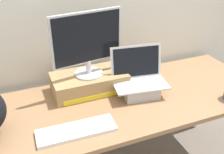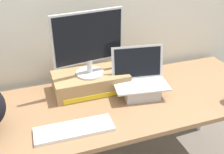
# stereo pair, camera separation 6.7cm
# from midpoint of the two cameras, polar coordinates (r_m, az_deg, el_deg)

# --- Properties ---
(desk) EXTENTS (2.10, 0.72, 0.73)m
(desk) POSITION_cam_midpoint_polar(r_m,az_deg,el_deg) (1.73, 1.12, -7.10)
(desk) COLOR #99704C
(desk) RESTS_ON ground
(toner_box_yellow) EXTENTS (0.49, 0.26, 0.12)m
(toner_box_yellow) POSITION_cam_midpoint_polar(r_m,az_deg,el_deg) (1.78, -3.58, -1.03)
(toner_box_yellow) COLOR #A88456
(toner_box_yellow) RESTS_ON desk
(desktop_monitor) EXTENTS (0.46, 0.19, 0.42)m
(desktop_monitor) POSITION_cam_midpoint_polar(r_m,az_deg,el_deg) (1.66, -3.86, 7.35)
(desktop_monitor) COLOR silver
(desktop_monitor) RESTS_ON toner_box_yellow
(open_laptop) EXTENTS (0.37, 0.27, 0.30)m
(open_laptop) POSITION_cam_midpoint_polar(r_m,az_deg,el_deg) (1.75, 7.07, -1.75)
(open_laptop) COLOR #ADADB2
(open_laptop) RESTS_ON desk
(external_keyboard) EXTENTS (0.43, 0.15, 0.02)m
(external_keyboard) POSITION_cam_midpoint_polar(r_m,az_deg,el_deg) (1.47, -6.79, -11.05)
(external_keyboard) COLOR white
(external_keyboard) RESTS_ON desk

